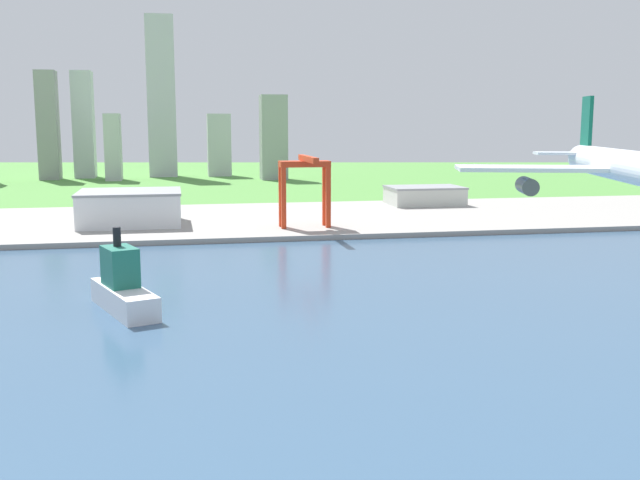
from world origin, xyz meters
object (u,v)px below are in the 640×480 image
Objects in this scene: warehouse_main at (130,208)px; warehouse_annex at (425,195)px; airplane_landing at (621,166)px; port_crane_red at (305,176)px; ferry_boat at (123,288)px.

warehouse_main is 181.82m from warehouse_annex.
airplane_landing is 0.83× the size of warehouse_main.
port_crane_red is 125.40m from warehouse_annex.
ferry_boat is at bearing -118.92° from port_crane_red.
port_crane_red is 0.80× the size of warehouse_main.
port_crane_red is (9.44, 266.74, -19.35)m from airplane_landing.
airplane_landing reaches higher than port_crane_red.
warehouse_main is (-73.22, 294.47, -35.87)m from airplane_landing.
port_crane_red reaches higher than warehouse_annex.
port_crane_red is 0.87× the size of warehouse_annex.
ferry_boat is at bearing 117.50° from airplane_landing.
ferry_boat is (-66.91, 128.53, -40.19)m from airplane_landing.
port_crane_red is 88.73m from warehouse_main.
airplane_landing is 267.61m from port_crane_red.
ferry_boat is 0.80× the size of warehouse_annex.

